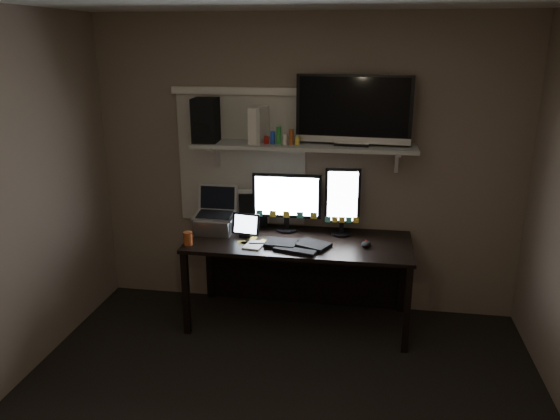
% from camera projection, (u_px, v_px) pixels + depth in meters
% --- Properties ---
extents(back_wall, '(3.60, 0.00, 3.60)m').
position_uv_depth(back_wall, '(305.00, 167.00, 4.61)').
color(back_wall, '#756454').
rests_on(back_wall, floor).
extents(window_blinds, '(1.10, 0.02, 1.10)m').
position_uv_depth(window_blinds, '(241.00, 160.00, 4.66)').
color(window_blinds, beige).
rests_on(window_blinds, back_wall).
extents(desk, '(1.80, 0.75, 0.73)m').
position_uv_depth(desk, '(301.00, 255.00, 4.57)').
color(desk, black).
rests_on(desk, floor).
extents(wall_shelf, '(1.80, 0.35, 0.03)m').
position_uv_depth(wall_shelf, '(303.00, 146.00, 4.38)').
color(wall_shelf, '#A5A5A1').
rests_on(wall_shelf, back_wall).
extents(monitor_landscape, '(0.58, 0.07, 0.51)m').
position_uv_depth(monitor_landscape, '(287.00, 202.00, 4.56)').
color(monitor_landscape, black).
rests_on(monitor_landscape, desk).
extents(monitor_portrait, '(0.29, 0.07, 0.57)m').
position_uv_depth(monitor_portrait, '(342.00, 202.00, 4.45)').
color(monitor_portrait, black).
rests_on(monitor_portrait, desk).
extents(keyboard, '(0.54, 0.32, 0.03)m').
position_uv_depth(keyboard, '(297.00, 244.00, 4.28)').
color(keyboard, black).
rests_on(keyboard, desk).
extents(mouse, '(0.09, 0.12, 0.04)m').
position_uv_depth(mouse, '(366.00, 244.00, 4.27)').
color(mouse, black).
rests_on(mouse, desk).
extents(notepad, '(0.17, 0.21, 0.01)m').
position_uv_depth(notepad, '(254.00, 245.00, 4.29)').
color(notepad, white).
rests_on(notepad, desk).
extents(tablet, '(0.24, 0.13, 0.20)m').
position_uv_depth(tablet, '(246.00, 225.00, 4.45)').
color(tablet, black).
rests_on(tablet, desk).
extents(file_sorter, '(0.26, 0.17, 0.31)m').
position_uv_depth(file_sorter, '(253.00, 208.00, 4.73)').
color(file_sorter, black).
rests_on(file_sorter, desk).
extents(laptop, '(0.34, 0.28, 0.38)m').
position_uv_depth(laptop, '(214.00, 211.00, 4.53)').
color(laptop, silver).
rests_on(laptop, desk).
extents(cup, '(0.09, 0.09, 0.11)m').
position_uv_depth(cup, '(188.00, 238.00, 4.30)').
color(cup, '#96401B').
rests_on(cup, desk).
extents(sticky_notes, '(0.32, 0.27, 0.00)m').
position_uv_depth(sticky_notes, '(258.00, 241.00, 4.38)').
color(sticky_notes, yellow).
rests_on(sticky_notes, desk).
extents(tv, '(0.92, 0.23, 0.54)m').
position_uv_depth(tv, '(354.00, 111.00, 4.26)').
color(tv, black).
rests_on(tv, wall_shelf).
extents(game_console, '(0.13, 0.25, 0.29)m').
position_uv_depth(game_console, '(259.00, 125.00, 4.41)').
color(game_console, beige).
rests_on(game_console, wall_shelf).
extents(speaker, '(0.20, 0.25, 0.35)m').
position_uv_depth(speaker, '(206.00, 120.00, 4.43)').
color(speaker, black).
rests_on(speaker, wall_shelf).
extents(bottles, '(0.23, 0.06, 0.14)m').
position_uv_depth(bottles, '(282.00, 135.00, 4.35)').
color(bottles, '#A50F0C').
rests_on(bottles, wall_shelf).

